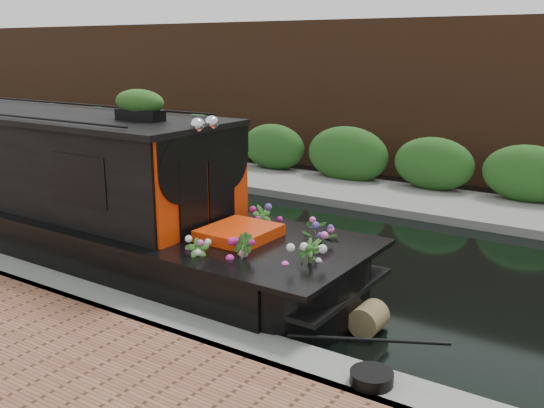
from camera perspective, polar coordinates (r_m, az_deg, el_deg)
The scene contains 8 objects.
ground at distance 10.96m, azimuth -5.64°, elevation -3.03°, with size 80.00×80.00×0.00m, color black.
near_bank_coping at distance 8.81m, azimuth -19.38°, elevation -8.33°, with size 40.00×0.60×0.50m, color gray.
far_bank_path at distance 14.34m, azimuth 4.94°, elevation 1.22°, with size 40.00×2.40×0.34m, color slate.
far_hedge at distance 15.12m, azimuth 6.57°, elevation 1.88°, with size 40.00×1.10×2.80m, color #24551C.
far_brick_wall at distance 16.98m, azimuth 9.80°, elevation 3.17°, with size 40.00×1.00×8.00m, color #4D2C1A.
narrowboat at distance 11.53m, azimuth -23.08°, elevation 1.27°, with size 12.66×2.32×2.97m.
rope_fender at distance 7.38m, azimuth 9.09°, elevation -10.62°, with size 0.37×0.37×0.40m, color brown.
coiled_mooring_rope at distance 5.96m, azimuth 9.36°, elevation -15.82°, with size 0.41×0.41×0.12m, color black.
Camera 1 is at (6.61, -8.08, 3.31)m, focal length 40.00 mm.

